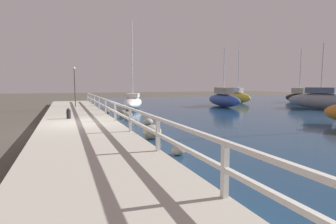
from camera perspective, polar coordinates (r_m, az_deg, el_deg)
ground_plane at (r=13.38m, az=-18.57°, el=-3.67°), size 120.00×120.00×0.00m
dock_walkway at (r=13.35m, az=-18.60°, el=-2.94°), size 3.61×36.00×0.34m
railing at (r=13.44m, az=-11.43°, el=0.83°), size 0.10×32.50×0.94m
boulder_far_strip at (r=10.57m, az=-3.47°, el=-4.31°), size 0.76×0.68×0.57m
boulder_near_dock at (r=20.45m, az=-13.04°, el=0.12°), size 0.36×0.33×0.27m
boulder_water_edge at (r=16.94m, az=-8.76°, el=-0.67°), size 0.61×0.55×0.46m
boulder_mid_strip at (r=18.78m, az=-9.92°, el=-0.13°), size 0.53×0.48×0.40m
boulder_downstream at (r=14.04m, az=-4.31°, el=-2.15°), size 0.50×0.45×0.38m
boulder_upstream at (r=8.15m, az=2.31°, el=-8.29°), size 0.43×0.38×0.32m
mooring_bollard at (r=15.06m, az=-20.82°, el=-0.30°), size 0.23×0.23×0.57m
dock_lamp at (r=23.22m, az=-19.68°, el=6.52°), size 0.21×0.21×3.30m
sailboat_black at (r=35.52m, az=26.62°, el=2.99°), size 1.25×3.95×6.41m
sailboat_gray at (r=27.22m, az=30.24°, el=2.30°), size 2.93×5.84×5.86m
sailboat_yellow at (r=32.45m, az=14.96°, el=3.23°), size 1.23×4.22×6.92m
sailboat_white at (r=24.20m, az=-7.68°, el=2.17°), size 3.45×5.87×7.83m
sailboat_blue at (r=26.54m, az=11.97°, el=2.80°), size 1.64×5.92×5.78m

